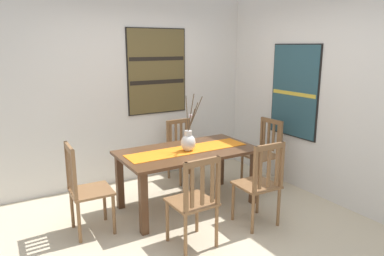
{
  "coord_description": "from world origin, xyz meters",
  "views": [
    {
      "loc": [
        -1.94,
        -3.02,
        1.97
      ],
      "look_at": [
        0.26,
        0.65,
        0.98
      ],
      "focal_mm": 33.38,
      "sensor_mm": 36.0,
      "label": 1
    }
  ],
  "objects_px": {
    "chair_2": "(260,183)",
    "painting_on_side_wall": "(295,91)",
    "dining_table": "(188,159)",
    "centerpiece_vase": "(188,141)",
    "chair_4": "(183,148)",
    "chair_1": "(264,152)",
    "chair_3": "(85,187)",
    "painting_on_back_wall": "(157,71)",
    "chair_0": "(195,201)"
  },
  "relations": [
    {
      "from": "chair_1",
      "to": "chair_4",
      "type": "xyz_separation_m",
      "value": [
        -0.85,
        0.82,
        -0.02
      ]
    },
    {
      "from": "centerpiece_vase",
      "to": "chair_3",
      "type": "distance_m",
      "value": 1.29
    },
    {
      "from": "chair_2",
      "to": "painting_on_side_wall",
      "type": "height_order",
      "value": "painting_on_side_wall"
    },
    {
      "from": "chair_0",
      "to": "chair_1",
      "type": "xyz_separation_m",
      "value": [
        1.68,
        0.88,
        0.01
      ]
    },
    {
      "from": "dining_table",
      "to": "chair_1",
      "type": "relative_size",
      "value": 1.73
    },
    {
      "from": "centerpiece_vase",
      "to": "painting_on_back_wall",
      "type": "bearing_deg",
      "value": 81.12
    },
    {
      "from": "chair_0",
      "to": "chair_4",
      "type": "xyz_separation_m",
      "value": [
        0.83,
        1.7,
        -0.01
      ]
    },
    {
      "from": "chair_1",
      "to": "chair_4",
      "type": "bearing_deg",
      "value": 136.1
    },
    {
      "from": "dining_table",
      "to": "centerpiece_vase",
      "type": "xyz_separation_m",
      "value": [
        -0.02,
        -0.05,
        0.24
      ]
    },
    {
      "from": "chair_4",
      "to": "painting_on_side_wall",
      "type": "relative_size",
      "value": 0.7
    },
    {
      "from": "centerpiece_vase",
      "to": "chair_4",
      "type": "relative_size",
      "value": 0.78
    },
    {
      "from": "dining_table",
      "to": "chair_4",
      "type": "relative_size",
      "value": 1.87
    },
    {
      "from": "chair_4",
      "to": "painting_on_back_wall",
      "type": "relative_size",
      "value": 0.72
    },
    {
      "from": "chair_0",
      "to": "painting_on_side_wall",
      "type": "distance_m",
      "value": 2.34
    },
    {
      "from": "dining_table",
      "to": "chair_2",
      "type": "xyz_separation_m",
      "value": [
        0.43,
        -0.84,
        -0.12
      ]
    },
    {
      "from": "chair_1",
      "to": "chair_4",
      "type": "relative_size",
      "value": 1.08
    },
    {
      "from": "chair_1",
      "to": "painting_on_back_wall",
      "type": "bearing_deg",
      "value": 132.43
    },
    {
      "from": "painting_on_side_wall",
      "to": "chair_2",
      "type": "bearing_deg",
      "value": -149.41
    },
    {
      "from": "chair_2",
      "to": "chair_3",
      "type": "xyz_separation_m",
      "value": [
        -1.69,
        0.82,
        0.02
      ]
    },
    {
      "from": "centerpiece_vase",
      "to": "chair_4",
      "type": "xyz_separation_m",
      "value": [
        0.43,
        0.89,
        -0.38
      ]
    },
    {
      "from": "dining_table",
      "to": "chair_4",
      "type": "bearing_deg",
      "value": 64.18
    },
    {
      "from": "centerpiece_vase",
      "to": "chair_2",
      "type": "height_order",
      "value": "centerpiece_vase"
    },
    {
      "from": "chair_1",
      "to": "painting_on_side_wall",
      "type": "height_order",
      "value": "painting_on_side_wall"
    },
    {
      "from": "centerpiece_vase",
      "to": "dining_table",
      "type": "bearing_deg",
      "value": 68.89
    },
    {
      "from": "dining_table",
      "to": "chair_1",
      "type": "distance_m",
      "value": 1.26
    },
    {
      "from": "chair_3",
      "to": "painting_on_side_wall",
      "type": "height_order",
      "value": "painting_on_side_wall"
    },
    {
      "from": "chair_1",
      "to": "chair_0",
      "type": "bearing_deg",
      "value": -152.43
    },
    {
      "from": "chair_1",
      "to": "chair_2",
      "type": "bearing_deg",
      "value": -134.01
    },
    {
      "from": "chair_1",
      "to": "chair_4",
      "type": "height_order",
      "value": "chair_1"
    },
    {
      "from": "centerpiece_vase",
      "to": "chair_4",
      "type": "distance_m",
      "value": 1.05
    },
    {
      "from": "painting_on_back_wall",
      "to": "chair_0",
      "type": "bearing_deg",
      "value": -106.14
    },
    {
      "from": "chair_3",
      "to": "chair_4",
      "type": "xyz_separation_m",
      "value": [
        1.67,
        0.86,
        -0.04
      ]
    },
    {
      "from": "chair_2",
      "to": "painting_on_side_wall",
      "type": "relative_size",
      "value": 0.76
    },
    {
      "from": "chair_0",
      "to": "chair_4",
      "type": "distance_m",
      "value": 1.89
    },
    {
      "from": "chair_3",
      "to": "chair_2",
      "type": "bearing_deg",
      "value": -25.93
    },
    {
      "from": "centerpiece_vase",
      "to": "painting_on_side_wall",
      "type": "distance_m",
      "value": 1.73
    },
    {
      "from": "chair_0",
      "to": "chair_3",
      "type": "height_order",
      "value": "chair_3"
    },
    {
      "from": "chair_2",
      "to": "chair_4",
      "type": "distance_m",
      "value": 1.68
    },
    {
      "from": "dining_table",
      "to": "painting_on_side_wall",
      "type": "xyz_separation_m",
      "value": [
        1.64,
        -0.13,
        0.74
      ]
    },
    {
      "from": "chair_4",
      "to": "painting_on_back_wall",
      "type": "xyz_separation_m",
      "value": [
        -0.23,
        0.36,
        1.12
      ]
    },
    {
      "from": "dining_table",
      "to": "painting_on_back_wall",
      "type": "distance_m",
      "value": 1.56
    },
    {
      "from": "painting_on_side_wall",
      "to": "chair_3",
      "type": "bearing_deg",
      "value": 177.89
    },
    {
      "from": "chair_1",
      "to": "chair_2",
      "type": "xyz_separation_m",
      "value": [
        -0.83,
        -0.86,
        -0.0
      ]
    },
    {
      "from": "chair_1",
      "to": "chair_3",
      "type": "distance_m",
      "value": 2.53
    },
    {
      "from": "dining_table",
      "to": "chair_1",
      "type": "bearing_deg",
      "value": 0.99
    },
    {
      "from": "chair_2",
      "to": "painting_on_side_wall",
      "type": "distance_m",
      "value": 1.65
    },
    {
      "from": "chair_0",
      "to": "dining_table",
      "type": "bearing_deg",
      "value": 63.91
    },
    {
      "from": "dining_table",
      "to": "centerpiece_vase",
      "type": "height_order",
      "value": "centerpiece_vase"
    },
    {
      "from": "painting_on_back_wall",
      "to": "painting_on_side_wall",
      "type": "distance_m",
      "value": 1.99
    },
    {
      "from": "painting_on_side_wall",
      "to": "painting_on_back_wall",
      "type": "bearing_deg",
      "value": 137.65
    }
  ]
}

